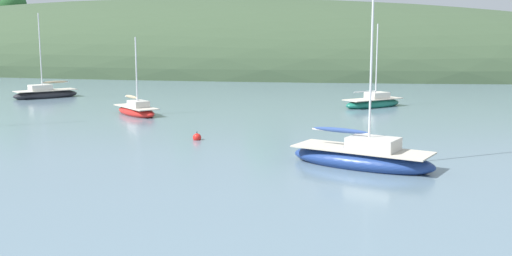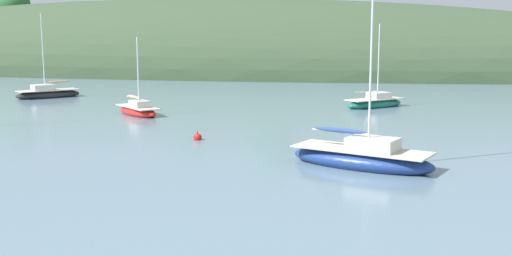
# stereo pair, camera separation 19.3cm
# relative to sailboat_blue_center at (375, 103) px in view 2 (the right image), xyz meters

# --- Properties ---
(far_shoreline_hill) EXTENTS (150.00, 36.00, 24.71)m
(far_shoreline_hill) POSITION_rel_sailboat_blue_center_xyz_m (-29.76, 38.54, -0.25)
(far_shoreline_hill) COLOR #384C33
(far_shoreline_hill) RESTS_ON ground
(sailboat_blue_center) EXTENTS (4.84, 4.88, 6.33)m
(sailboat_blue_center) POSITION_rel_sailboat_blue_center_xyz_m (0.00, 0.00, 0.00)
(sailboat_blue_center) COLOR #196B56
(sailboat_blue_center) RESTS_ON ground
(sailboat_teal_outer) EXTENTS (6.48, 4.05, 9.14)m
(sailboat_teal_outer) POSITION_rel_sailboat_blue_center_xyz_m (0.11, -20.81, 0.06)
(sailboat_teal_outer) COLOR navy
(sailboat_teal_outer) RESTS_ON ground
(sailboat_grey_yawl) EXTENTS (4.48, 4.24, 5.37)m
(sailboat_grey_yawl) POSITION_rel_sailboat_blue_center_xyz_m (-15.50, -8.00, -0.02)
(sailboat_grey_yawl) COLOR red
(sailboat_grey_yawl) RESTS_ON ground
(sailboat_yellow_far) EXTENTS (4.88, 5.41, 7.34)m
(sailboat_yellow_far) POSITION_rel_sailboat_blue_center_xyz_m (-27.62, 0.50, 0.03)
(sailboat_yellow_far) COLOR #232328
(sailboat_yellow_far) RESTS_ON ground
(mooring_buoy_inner) EXTENTS (0.44, 0.44, 0.54)m
(mooring_buoy_inner) POSITION_rel_sailboat_blue_center_xyz_m (-17.47, -3.60, -0.20)
(mooring_buoy_inner) COLOR yellow
(mooring_buoy_inner) RESTS_ON ground
(mooring_buoy_outer) EXTENTS (0.44, 0.44, 0.54)m
(mooring_buoy_outer) POSITION_rel_sailboat_blue_center_xyz_m (-8.48, -16.34, -0.20)
(mooring_buoy_outer) COLOR red
(mooring_buoy_outer) RESTS_ON ground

